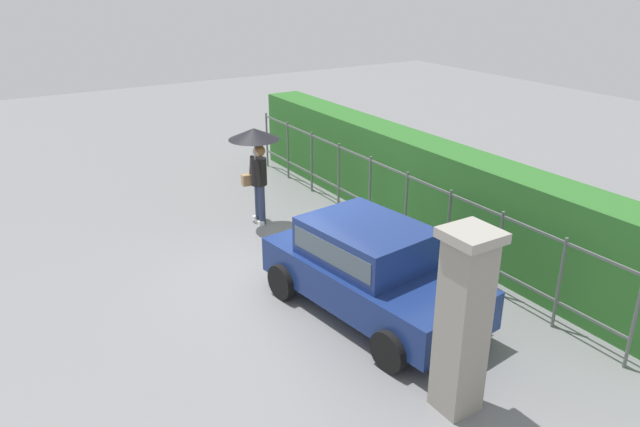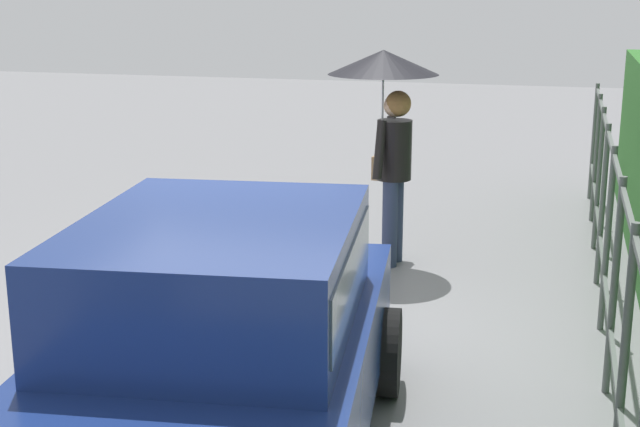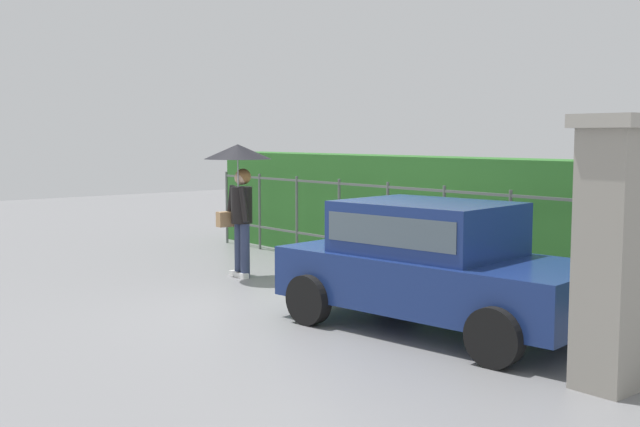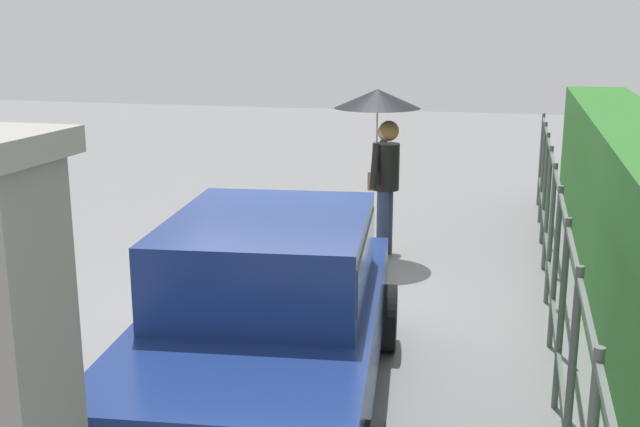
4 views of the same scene
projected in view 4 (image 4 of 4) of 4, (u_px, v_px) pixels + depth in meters
ground_plane at (273, 319)px, 7.73m from camera, size 40.00×40.00×0.00m
car at (268, 307)px, 5.77m from camera, size 3.89×2.23×1.48m
pedestrian at (380, 130)px, 9.48m from camera, size 1.06×1.06×2.11m
gate_pillar at (8, 392)px, 3.48m from camera, size 0.60×0.60×2.42m
fence_section at (553, 242)px, 7.42m from camera, size 10.81×0.05×1.50m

